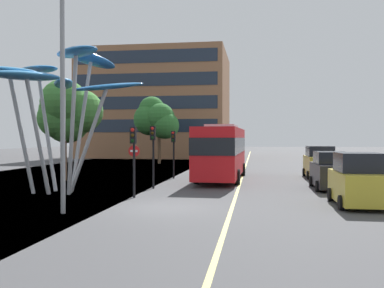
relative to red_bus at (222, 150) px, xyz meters
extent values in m
cube|color=#424244|center=(-1.45, -11.93, -2.11)|extent=(120.00, 240.00, 0.10)
cube|color=#E0D666|center=(1.33, -11.93, -2.07)|extent=(0.16, 144.00, 0.01)
cube|color=red|center=(0.00, 0.00, -0.12)|extent=(2.88, 10.92, 3.19)
cube|color=black|center=(0.00, 0.00, 0.33)|extent=(2.91, 11.03, 1.02)
cube|color=yellow|center=(0.14, 5.36, 1.17)|extent=(1.43, 0.14, 0.36)
cube|color=#B2B2B7|center=(0.00, 0.00, 1.59)|extent=(2.04, 3.85, 0.24)
cylinder|color=black|center=(1.38, 3.32, -1.58)|extent=(0.31, 0.97, 0.96)
cylinder|color=black|center=(-1.21, 3.39, -1.58)|extent=(0.31, 0.97, 0.96)
cylinder|color=black|center=(1.22, -3.02, -1.58)|extent=(0.31, 0.97, 0.96)
cylinder|color=black|center=(-1.37, -2.95, -1.58)|extent=(0.31, 0.97, 0.96)
cylinder|color=#9EA0A5|center=(-6.30, -8.22, 0.69)|extent=(2.27, 0.34, 5.59)
ellipsoid|color=#2D7FD1|center=(-5.27, -8.28, 3.45)|extent=(4.01, 1.71, 0.67)
cylinder|color=#9EA0A5|center=(-7.23, -6.93, 1.60)|extent=(0.89, 1.50, 7.37)
ellipsoid|color=#2D7FD1|center=(-6.92, -6.32, 5.27)|extent=(2.86, 3.79, 1.02)
cylinder|color=#9EA0A5|center=(-8.62, -6.24, 0.98)|extent=(0.93, 1.86, 6.15)
ellipsoid|color=#4299E0|center=(-8.96, -5.43, 4.03)|extent=(2.42, 3.64, 0.58)
cylinder|color=#9EA0A5|center=(-9.23, -7.08, 1.34)|extent=(1.95, 1.52, 6.86)
ellipsoid|color=#388EDB|center=(-10.07, -6.46, 4.74)|extent=(4.08, 3.51, 0.58)
cylinder|color=#9EA0A5|center=(-9.58, -9.06, 1.09)|extent=(1.28, 0.81, 6.34)
ellipsoid|color=#4CA3E5|center=(-10.09, -9.33, 4.24)|extent=(3.11, 2.46, 0.44)
cylinder|color=#9EA0A5|center=(-8.47, -9.45, 0.89)|extent=(0.82, 1.41, 5.95)
ellipsoid|color=#4299E0|center=(-8.74, -10.02, 3.84)|extent=(3.06, 4.16, 0.68)
cylinder|color=#9EA0A5|center=(-6.73, -9.23, 1.46)|extent=(1.05, 1.06, 7.08)
ellipsoid|color=#2D7FD1|center=(-6.35, -9.62, 4.99)|extent=(3.85, 3.85, 0.60)
cylinder|color=black|center=(-3.51, -9.43, -0.36)|extent=(0.12, 0.12, 3.41)
cube|color=black|center=(-3.51, -9.57, 0.95)|extent=(0.28, 0.24, 0.80)
sphere|color=red|center=(-3.51, -9.70, 1.21)|extent=(0.18, 0.18, 0.18)
sphere|color=#3A2707|center=(-3.51, -9.70, 0.95)|extent=(0.18, 0.18, 0.18)
sphere|color=black|center=(-3.51, -9.70, 0.69)|extent=(0.18, 0.18, 0.18)
cylinder|color=black|center=(-3.46, -5.70, -0.28)|extent=(0.12, 0.12, 3.56)
cube|color=black|center=(-3.46, -5.84, 1.09)|extent=(0.28, 0.24, 0.80)
sphere|color=red|center=(-3.46, -5.97, 1.35)|extent=(0.18, 0.18, 0.18)
sphere|color=#3A2707|center=(-3.46, -5.97, 1.09)|extent=(0.18, 0.18, 0.18)
sphere|color=black|center=(-3.46, -5.97, 0.83)|extent=(0.18, 0.18, 0.18)
cylinder|color=black|center=(-3.44, 0.29, -0.37)|extent=(0.12, 0.12, 3.38)
cube|color=black|center=(-3.44, 0.15, 0.91)|extent=(0.28, 0.24, 0.80)
sphere|color=red|center=(-3.44, 0.02, 1.17)|extent=(0.18, 0.18, 0.18)
sphere|color=#3A2707|center=(-3.44, 0.02, 0.91)|extent=(0.18, 0.18, 0.18)
sphere|color=black|center=(-3.44, 0.02, 0.65)|extent=(0.18, 0.18, 0.18)
cube|color=gold|center=(6.62, -10.42, -1.25)|extent=(1.89, 3.91, 1.27)
cube|color=black|center=(6.62, -10.42, -0.21)|extent=(1.74, 2.15, 0.82)
cylinder|color=black|center=(7.56, -9.21, -1.76)|extent=(0.20, 0.60, 0.60)
cylinder|color=black|center=(5.68, -9.21, -1.76)|extent=(0.20, 0.60, 0.60)
cylinder|color=black|center=(5.68, -11.64, -1.76)|extent=(0.20, 0.60, 0.60)
cube|color=black|center=(6.52, -4.53, -1.26)|extent=(1.85, 4.24, 1.26)
cube|color=black|center=(6.52, -4.53, -0.29)|extent=(1.70, 2.33, 0.68)
cylinder|color=black|center=(7.44, -3.21, -1.76)|extent=(0.20, 0.60, 0.60)
cylinder|color=black|center=(5.59, -3.21, -1.76)|extent=(0.20, 0.60, 0.60)
cylinder|color=black|center=(7.44, -5.84, -1.76)|extent=(0.20, 0.60, 0.60)
cylinder|color=black|center=(5.59, -5.84, -1.76)|extent=(0.20, 0.60, 0.60)
cube|color=gold|center=(6.89, 2.28, -1.19)|extent=(1.89, 4.12, 1.38)
cube|color=black|center=(6.89, 2.28, -0.13)|extent=(1.74, 2.27, 0.74)
cylinder|color=black|center=(7.84, 3.56, -1.76)|extent=(0.20, 0.60, 0.60)
cylinder|color=black|center=(5.94, 3.56, -1.76)|extent=(0.20, 0.60, 0.60)
cylinder|color=black|center=(7.84, 1.00, -1.76)|extent=(0.20, 0.60, 0.60)
cylinder|color=black|center=(5.94, 1.00, -1.76)|extent=(0.20, 0.60, 0.60)
cylinder|color=gray|center=(-5.00, -13.94, 2.26)|extent=(0.18, 0.18, 8.65)
cylinder|color=brown|center=(-10.63, -2.02, -0.56)|extent=(0.42, 0.42, 3.02)
sphere|color=#428438|center=(-11.17, -1.06, 2.62)|extent=(3.22, 3.22, 3.22)
sphere|color=#428438|center=(-10.65, -1.41, 2.05)|extent=(3.17, 3.17, 3.17)
sphere|color=#428438|center=(-11.11, -1.90, 2.17)|extent=(2.73, 2.73, 2.73)
sphere|color=#428438|center=(-9.64, -1.32, 2.66)|extent=(3.01, 3.01, 3.01)
sphere|color=#428438|center=(-10.59, -2.03, 3.26)|extent=(3.13, 3.13, 3.13)
cylinder|color=brown|center=(-8.36, 17.22, -0.60)|extent=(0.35, 0.35, 2.93)
sphere|color=#2D6B2D|center=(-9.26, 17.38, 4.03)|extent=(2.93, 2.93, 2.93)
sphere|color=#2D6B2D|center=(-7.94, 17.54, 2.34)|extent=(3.26, 3.26, 3.26)
sphere|color=#2D6B2D|center=(-7.42, 16.34, 2.18)|extent=(2.96, 2.96, 2.96)
sphere|color=#2D6B2D|center=(-8.10, 16.59, 3.07)|extent=(3.17, 3.17, 3.17)
sphere|color=#2D6B2D|center=(-9.45, 17.18, 2.90)|extent=(3.64, 3.64, 3.64)
cylinder|color=gray|center=(-4.00, -7.70, -0.81)|extent=(0.08, 0.08, 2.50)
cylinder|color=red|center=(-4.00, -7.73, 0.14)|extent=(0.60, 0.03, 0.60)
cube|color=white|center=(-4.00, -7.76, 0.14)|extent=(0.40, 0.04, 0.11)
cube|color=#8E6042|center=(-12.46, 34.31, 5.74)|extent=(20.95, 15.66, 15.60)
cube|color=#1E2838|center=(-12.46, 26.46, 2.46)|extent=(19.69, 0.08, 1.75)
cube|color=#1E2838|center=(-12.46, 26.46, 5.58)|extent=(19.69, 0.08, 1.75)
cube|color=#1E2838|center=(-12.46, 26.46, 8.70)|extent=(19.69, 0.08, 1.75)
cube|color=#1E2838|center=(-12.46, 26.46, 11.82)|extent=(19.69, 0.08, 1.75)
camera|label=1|loc=(2.26, -29.14, 0.83)|focal=39.54mm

